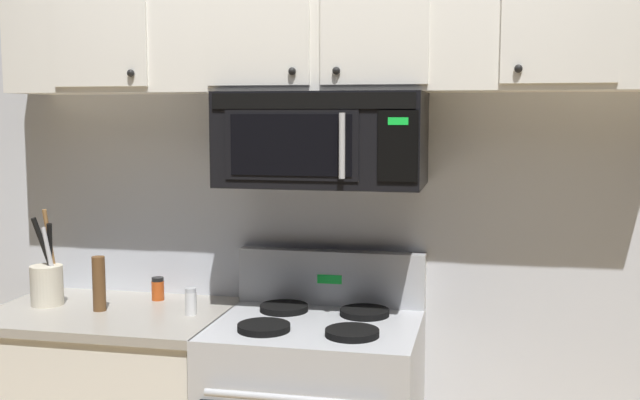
% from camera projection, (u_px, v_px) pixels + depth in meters
% --- Properties ---
extents(back_wall, '(5.20, 0.10, 2.70)m').
position_uv_depth(back_wall, '(335.00, 192.00, 3.15)').
color(back_wall, silver).
rests_on(back_wall, ground_plane).
extents(over_range_microwave, '(0.76, 0.43, 0.35)m').
position_uv_depth(over_range_microwave, '(323.00, 139.00, 2.88)').
color(over_range_microwave, black).
extents(upper_cabinets, '(2.50, 0.36, 0.55)m').
position_uv_depth(upper_cabinets, '(325.00, 18.00, 2.86)').
color(upper_cabinets, white).
extents(utensil_crock_cream, '(0.13, 0.13, 0.39)m').
position_uv_depth(utensil_crock_cream, '(47.00, 281.00, 3.10)').
color(utensil_crock_cream, beige).
rests_on(utensil_crock_cream, counter_segment).
extents(salt_shaker, '(0.04, 0.04, 0.10)m').
position_uv_depth(salt_shaker, '(191.00, 302.00, 2.95)').
color(salt_shaker, white).
rests_on(salt_shaker, counter_segment).
extents(pepper_mill, '(0.05, 0.05, 0.22)m').
position_uv_depth(pepper_mill, '(99.00, 284.00, 3.00)').
color(pepper_mill, brown).
rests_on(pepper_mill, counter_segment).
extents(spice_jar, '(0.05, 0.05, 0.10)m').
position_uv_depth(spice_jar, '(158.00, 289.00, 3.18)').
color(spice_jar, '#C64C19').
rests_on(spice_jar, counter_segment).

